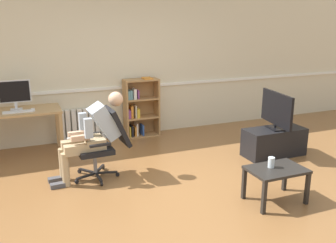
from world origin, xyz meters
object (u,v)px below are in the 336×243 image
tv_stand (274,142)px  computer_mouse (33,110)px  keyboard (18,112)px  bookshelf (139,109)px  tv_screen (277,110)px  drinking_glass (271,162)px  imac_monitor (15,93)px  coffee_table (276,173)px  computer_desk (15,117)px  person_seated (93,134)px  office_chair (105,140)px  radiator (83,125)px

tv_stand → computer_mouse: bearing=158.6°
keyboard → bookshelf: bookshelf is taller
tv_screen → drinking_glass: bearing=148.1°
imac_monitor → coffee_table: size_ratio=0.71×
computer_desk → drinking_glass: (2.79, -2.74, -0.16)m
bookshelf → person_seated: bearing=-126.5°
coffee_table → drinking_glass: (-0.04, 0.05, 0.13)m
computer_mouse → bookshelf: size_ratio=0.09×
office_chair → drinking_glass: (1.67, -1.47, -0.03)m
imac_monitor → tv_screen: (3.78, -1.58, -0.27)m
office_chair → person_seated: size_ratio=0.82×
person_seated → office_chair: bearing=90.0°
computer_desk → radiator: 1.22m
computer_desk → computer_mouse: size_ratio=13.75×
keyboard → computer_desk: bearing=108.9°
keyboard → drinking_glass: bearing=-43.5°
imac_monitor → keyboard: 0.34m
office_chair → tv_stand: 2.71m
imac_monitor → coffee_table: 4.07m
imac_monitor → keyboard: imac_monitor is taller
computer_mouse → tv_stand: bearing=-21.4°
computer_mouse → tv_screen: (3.54, -1.39, -0.02)m
radiator → drinking_glass: size_ratio=6.32×
radiator → coffee_table: radiator is taller
computer_desk → computer_mouse: bearing=-24.2°
computer_desk → bookshelf: size_ratio=1.25×
computer_desk → drinking_glass: bearing=-44.5°
keyboard → office_chair: bearing=-46.7°
computer_desk → tv_stand: bearing=-21.6°
computer_desk → keyboard: size_ratio=3.13×
tv_stand → radiator: bearing=145.1°
imac_monitor → tv_stand: size_ratio=0.49×
imac_monitor → radiator: (1.07, 0.31, -0.73)m
imac_monitor → computer_mouse: imac_monitor is taller
bookshelf → radiator: (-1.03, 0.10, -0.23)m
computer_mouse → coffee_table: bearing=-46.2°
coffee_table → keyboard: bearing=136.4°
computer_desk → keyboard: bearing=-71.1°
bookshelf → drinking_glass: bearing=-77.6°
tv_stand → drinking_glass: drinking_glass is taller
tv_screen → coffee_table: tv_screen is taller
office_chair → coffee_table: (1.71, -1.52, -0.16)m
tv_stand → drinking_glass: (-1.02, -1.24, 0.27)m
bookshelf → tv_stand: bookshelf is taller
computer_mouse → office_chair: 1.46m
keyboard → computer_mouse: bearing=5.2°
person_seated → tv_stand: 2.89m
imac_monitor → person_seated: imac_monitor is taller
bookshelf → computer_desk: bearing=-172.2°
radiator → tv_screen: tv_screen is taller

